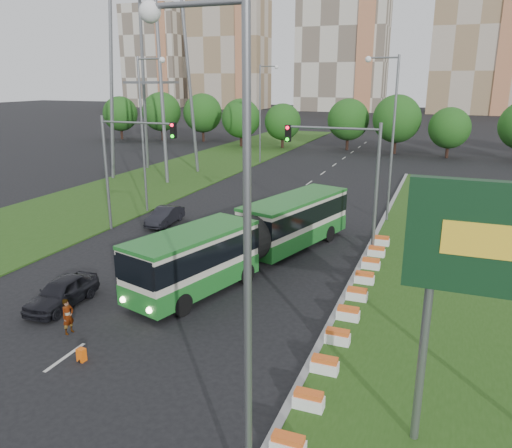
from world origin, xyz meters
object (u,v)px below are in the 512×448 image
at_px(traffic_mast_median, 350,167).
at_px(pedestrian, 68,316).
at_px(traffic_mast_left, 125,156).
at_px(car_left_near, 62,292).
at_px(shopping_trolley, 81,355).
at_px(articulated_bus, 251,236).
at_px(car_left_far, 165,216).

bearing_deg(traffic_mast_median, pedestrian, -121.86).
xyz_separation_m(traffic_mast_left, pedestrian, (6.22, -13.39, -4.57)).
xyz_separation_m(car_left_near, shopping_trolley, (4.07, -3.60, -0.44)).
xyz_separation_m(traffic_mast_left, articulated_bus, (10.46, -3.08, -3.61)).
height_order(articulated_bus, car_left_near, articulated_bus).
bearing_deg(shopping_trolley, articulated_bus, 86.43).
relative_size(traffic_mast_median, articulated_bus, 0.46).
distance_m(car_left_near, shopping_trolley, 5.45).
height_order(traffic_mast_left, shopping_trolley, traffic_mast_left).
height_order(articulated_bus, car_left_far, articulated_bus).
bearing_deg(car_left_near, pedestrian, -45.78).
bearing_deg(car_left_near, car_left_far, 98.64).
xyz_separation_m(traffic_mast_median, traffic_mast_left, (-15.16, -1.00, 0.00)).
bearing_deg(shopping_trolley, car_left_far, 118.56).
relative_size(traffic_mast_left, shopping_trolley, 15.39).
distance_m(traffic_mast_left, articulated_bus, 11.49).
relative_size(articulated_bus, pedestrian, 11.04).
bearing_deg(car_left_near, articulated_bus, 50.16).
xyz_separation_m(articulated_bus, shopping_trolley, (-2.30, -11.89, -1.48)).
bearing_deg(traffic_mast_median, car_left_near, -131.81).
distance_m(articulated_bus, shopping_trolley, 12.20).
bearing_deg(car_left_far, car_left_near, -82.15).
bearing_deg(articulated_bus, pedestrian, -96.25).
height_order(traffic_mast_left, pedestrian, traffic_mast_left).
xyz_separation_m(traffic_mast_median, car_left_far, (-13.72, 1.38, -4.70)).
distance_m(traffic_mast_median, traffic_mast_left, 15.19).
relative_size(traffic_mast_median, pedestrian, 5.13).
relative_size(car_left_near, shopping_trolley, 7.85).
distance_m(traffic_mast_median, pedestrian, 17.54).
height_order(articulated_bus, shopping_trolley, articulated_bus).
relative_size(traffic_mast_left, pedestrian, 5.13).
distance_m(traffic_mast_left, car_left_far, 5.46).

